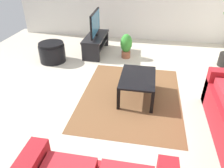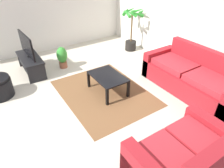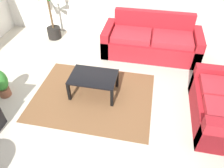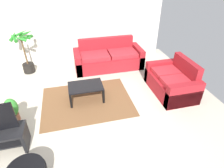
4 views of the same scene
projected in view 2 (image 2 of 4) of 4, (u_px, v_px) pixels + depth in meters
ground_plane at (79, 101)px, 4.20m from camera, size 6.60×6.60×0.00m
wall_back at (187, 15)px, 4.85m from camera, size 6.00×0.06×2.70m
wall_left at (28, 7)px, 5.58m from camera, size 0.06×6.00×2.70m
couch_main at (192, 78)px, 4.40m from camera, size 2.18×0.90×0.90m
couch_loveseat at (184, 160)px, 2.66m from camera, size 0.90×1.41×0.90m
tv_stand at (31, 62)px, 5.08m from camera, size 1.10×0.45×0.44m
tv at (27, 45)px, 4.83m from camera, size 0.96×0.10×0.58m
coffee_table at (108, 78)px, 4.32m from camera, size 0.84×0.57×0.41m
area_rug at (104, 93)px, 4.46m from camera, size 2.20×1.70×0.01m
potted_palm at (132, 30)px, 6.11m from camera, size 0.71×0.72×1.33m
potted_plant_small at (62, 57)px, 5.30m from camera, size 0.27×0.27×0.58m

